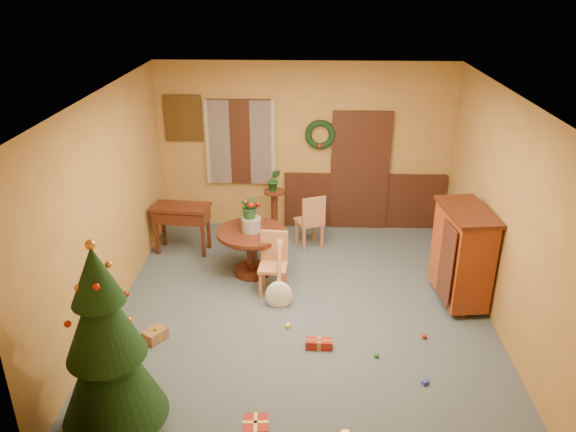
{
  "coord_description": "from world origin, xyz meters",
  "views": [
    {
      "loc": [
        0.06,
        -6.49,
        4.24
      ],
      "look_at": [
        -0.2,
        0.4,
        1.2
      ],
      "focal_mm": 35.0,
      "sensor_mm": 36.0,
      "label": 1
    }
  ],
  "objects_px": {
    "christmas_tree": "(106,347)",
    "sideboard": "(462,253)",
    "dining_table": "(252,244)",
    "chair_near": "(274,261)",
    "writing_desk": "(182,217)"
  },
  "relations": [
    {
      "from": "dining_table",
      "to": "writing_desk",
      "type": "relative_size",
      "value": 1.1
    },
    {
      "from": "dining_table",
      "to": "writing_desk",
      "type": "bearing_deg",
      "value": 149.84
    },
    {
      "from": "christmas_tree",
      "to": "chair_near",
      "type": "bearing_deg",
      "value": 62.82
    },
    {
      "from": "chair_near",
      "to": "dining_table",
      "type": "bearing_deg",
      "value": 126.27
    },
    {
      "from": "dining_table",
      "to": "sideboard",
      "type": "height_order",
      "value": "sideboard"
    },
    {
      "from": "dining_table",
      "to": "writing_desk",
      "type": "height_order",
      "value": "writing_desk"
    },
    {
      "from": "christmas_tree",
      "to": "writing_desk",
      "type": "distance_m",
      "value": 3.92
    },
    {
      "from": "dining_table",
      "to": "chair_near",
      "type": "distance_m",
      "value": 0.6
    },
    {
      "from": "sideboard",
      "to": "christmas_tree",
      "type": "bearing_deg",
      "value": -147.11
    },
    {
      "from": "dining_table",
      "to": "christmas_tree",
      "type": "distance_m",
      "value": 3.41
    },
    {
      "from": "dining_table",
      "to": "sideboard",
      "type": "xyz_separation_m",
      "value": [
        2.92,
        -0.65,
        0.24
      ]
    },
    {
      "from": "sideboard",
      "to": "writing_desk",
      "type": "bearing_deg",
      "value": 161.93
    },
    {
      "from": "christmas_tree",
      "to": "sideboard",
      "type": "distance_m",
      "value": 4.72
    },
    {
      "from": "chair_near",
      "to": "writing_desk",
      "type": "xyz_separation_m",
      "value": [
        -1.55,
        1.18,
        0.12
      ]
    },
    {
      "from": "writing_desk",
      "to": "dining_table",
      "type": "bearing_deg",
      "value": -30.16
    }
  ]
}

